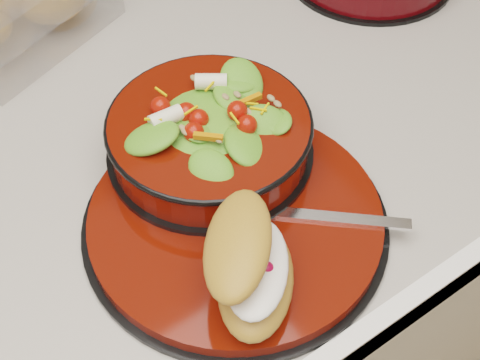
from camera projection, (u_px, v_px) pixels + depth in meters
island_counter at (162, 313)px, 1.13m from camera, size 1.24×0.74×0.90m
dinner_plate at (237, 219)px, 0.69m from camera, size 0.32×0.32×0.02m
salad_bowl at (209, 130)px, 0.71m from camera, size 0.23×0.23×0.09m
croissant at (252, 264)px, 0.60m from camera, size 0.14×0.16×0.08m
fork at (315, 216)px, 0.68m from camera, size 0.15×0.13×0.00m
pastry_box at (13, 5)px, 0.87m from camera, size 0.28×0.24×0.09m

